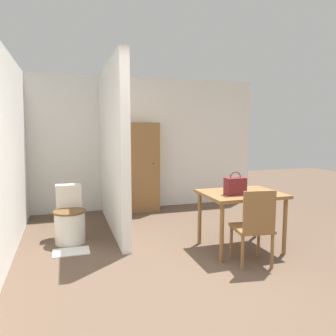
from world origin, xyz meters
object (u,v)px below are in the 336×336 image
object	(u,v)px
wooden_chair	(254,225)
handbag	(235,186)
toilet	(70,219)
wooden_cabinet	(142,167)
dining_table	(241,199)

from	to	relation	value
wooden_chair	handbag	size ratio (longest dim) A/B	3.09
wooden_chair	toilet	xyz separation A→B (m)	(-1.96, 1.48, -0.17)
toilet	wooden_cabinet	world-z (taller)	wooden_cabinet
handbag	wooden_cabinet	world-z (taller)	wooden_cabinet
wooden_chair	toilet	distance (m)	2.46
dining_table	handbag	distance (m)	0.27
wooden_chair	toilet	size ratio (longest dim) A/B	1.17
wooden_chair	wooden_cabinet	world-z (taller)	wooden_cabinet
toilet	wooden_cabinet	bearing A→B (deg)	45.77
toilet	handbag	xyz separation A→B (m)	(1.93, -1.07, 0.54)
dining_table	wooden_chair	size ratio (longest dim) A/B	1.11
toilet	wooden_cabinet	xyz separation A→B (m)	(1.34, 1.37, 0.52)
wooden_chair	toilet	world-z (taller)	wooden_chair
wooden_cabinet	dining_table	bearing A→B (deg)	-72.32
wooden_chair	wooden_cabinet	distance (m)	2.94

